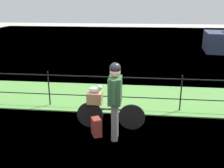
{
  "coord_description": "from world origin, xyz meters",
  "views": [
    {
      "loc": [
        0.69,
        -4.37,
        2.84
      ],
      "look_at": [
        0.03,
        1.57,
        0.9
      ],
      "focal_mm": 41.08,
      "sensor_mm": 36.0,
      "label": 1
    }
  ],
  "objects_px": {
    "cyclist_person": "(115,95)",
    "backpack_on_paving": "(96,127)",
    "bicycle_main": "(110,115)",
    "wooden_crate": "(95,98)",
    "terrier_dog": "(96,89)"
  },
  "relations": [
    {
      "from": "cyclist_person",
      "to": "backpack_on_paving",
      "type": "bearing_deg",
      "value": 168.18
    },
    {
      "from": "wooden_crate",
      "to": "cyclist_person",
      "type": "bearing_deg",
      "value": -41.79
    },
    {
      "from": "bicycle_main",
      "to": "wooden_crate",
      "type": "relative_size",
      "value": 4.79
    },
    {
      "from": "terrier_dog",
      "to": "cyclist_person",
      "type": "distance_m",
      "value": 0.67
    },
    {
      "from": "cyclist_person",
      "to": "backpack_on_paving",
      "type": "xyz_separation_m",
      "value": [
        -0.42,
        0.09,
        -0.8
      ]
    },
    {
      "from": "terrier_dog",
      "to": "backpack_on_paving",
      "type": "bearing_deg",
      "value": -79.52
    },
    {
      "from": "wooden_crate",
      "to": "cyclist_person",
      "type": "relative_size",
      "value": 0.2
    },
    {
      "from": "wooden_crate",
      "to": "terrier_dog",
      "type": "relative_size",
      "value": 1.05
    },
    {
      "from": "cyclist_person",
      "to": "terrier_dog",
      "type": "bearing_deg",
      "value": 136.8
    },
    {
      "from": "wooden_crate",
      "to": "backpack_on_paving",
      "type": "height_order",
      "value": "wooden_crate"
    },
    {
      "from": "cyclist_person",
      "to": "backpack_on_paving",
      "type": "relative_size",
      "value": 4.21
    },
    {
      "from": "wooden_crate",
      "to": "terrier_dog",
      "type": "bearing_deg",
      "value": -0.72
    },
    {
      "from": "bicycle_main",
      "to": "cyclist_person",
      "type": "xyz_separation_m",
      "value": [
        0.16,
        -0.45,
        0.68
      ]
    },
    {
      "from": "bicycle_main",
      "to": "backpack_on_paving",
      "type": "height_order",
      "value": "bicycle_main"
    },
    {
      "from": "cyclist_person",
      "to": "wooden_crate",
      "type": "bearing_deg",
      "value": 138.21
    }
  ]
}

